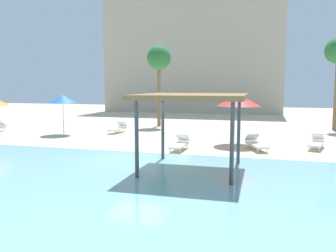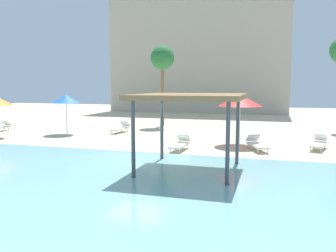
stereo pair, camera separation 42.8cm
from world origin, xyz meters
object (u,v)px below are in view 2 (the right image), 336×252
Objects in this scene: beach_umbrella_blue_2 at (66,99)px; lounge_chair_3 at (121,128)px; shade_pavilion at (190,99)px; lounge_chair_0 at (257,144)px; lounge_chair_4 at (180,144)px; lounge_chair_2 at (319,143)px; palm_tree_1 at (162,60)px; beach_umbrella_red_1 at (240,100)px.

lounge_chair_3 is (3.19, 1.72, -2.04)m from beach_umbrella_blue_2.
shade_pavilion is 2.04× the size of lounge_chair_3.
beach_umbrella_blue_2 reaches higher than lounge_chair_0.
lounge_chair_0 is (2.28, 5.16, -2.41)m from shade_pavilion.
lounge_chair_2 is at bearing 110.91° from lounge_chair_4.
beach_umbrella_blue_2 is 0.41× the size of palm_tree_1.
beach_umbrella_red_1 reaches higher than beach_umbrella_blue_2.
lounge_chair_3 is 1.01× the size of lounge_chair_4.
beach_umbrella_red_1 is 9.06m from lounge_chair_3.
lounge_chair_3 is 7.71m from lounge_chair_4.
beach_umbrella_blue_2 reaches higher than lounge_chair_2.
shade_pavilion reaches higher than lounge_chair_4.
beach_umbrella_blue_2 is 4.16m from lounge_chair_3.
palm_tree_1 reaches higher than lounge_chair_2.
lounge_chair_0 is 10.23m from lounge_chair_3.
lounge_chair_2 is (15.60, -1.26, -2.04)m from beach_umbrella_blue_2.
lounge_chair_4 is 0.30× the size of palm_tree_1.
lounge_chair_0 is (1.00, -1.38, -2.13)m from beach_umbrella_red_1.
lounge_chair_4 is at bearing 52.49° from lounge_chair_3.
shade_pavilion reaches higher than lounge_chair_0.
beach_umbrella_blue_2 is at bearing -127.42° from palm_tree_1.
lounge_chair_2 is 7.11m from lounge_chair_4.
lounge_chair_2 is at bearing 81.75° from lounge_chair_3.
palm_tree_1 reaches higher than lounge_chair_3.
lounge_chair_3 is 6.91m from palm_tree_1.
lounge_chair_2 and lounge_chair_4 have the same top height.
lounge_chair_3 is at bearing 161.91° from beach_umbrella_red_1.
beach_umbrella_blue_2 is at bearing -80.03° from lounge_chair_2.
shade_pavilion is 6.67m from beach_umbrella_red_1.
beach_umbrella_red_1 is 10.33m from palm_tree_1.
palm_tree_1 is at bearing 132.89° from beach_umbrella_red_1.
lounge_chair_3 is (-9.36, 4.12, 0.00)m from lounge_chair_0.
beach_umbrella_blue_2 is (-10.27, 7.55, -0.38)m from shade_pavilion.
palm_tree_1 reaches higher than shade_pavilion.
palm_tree_1 is (-7.76, 8.67, 4.95)m from lounge_chair_0.
shade_pavilion is 11.91m from lounge_chair_3.
beach_umbrella_blue_2 reaches higher than lounge_chair_4.
palm_tree_1 is at bearing 111.62° from shade_pavilion.
lounge_chair_2 is (5.32, 6.29, -2.41)m from shade_pavilion.
lounge_chair_4 is (-2.71, -2.51, -2.13)m from beach_umbrella_red_1.
lounge_chair_0 is (12.56, -2.39, -2.04)m from beach_umbrella_blue_2.
lounge_chair_4 is at bearing -137.22° from beach_umbrella_red_1.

